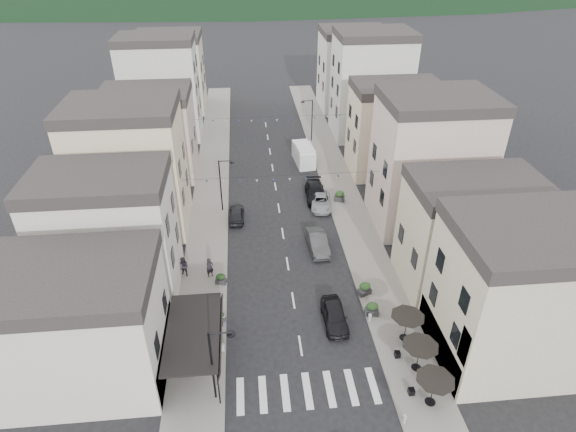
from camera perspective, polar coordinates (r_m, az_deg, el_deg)
name	(u,v)px	position (r m, az deg, el deg)	size (l,w,h in m)	color
ground	(312,417)	(33.20, 2.81, -22.67)	(700.00, 700.00, 0.00)	black
sidewalk_left	(212,185)	(57.82, -9.02, 3.67)	(4.00, 76.00, 0.12)	slate
sidewalk_right	(336,179)	(58.69, 5.77, 4.36)	(4.00, 76.00, 0.12)	slate
boutique_building	(68,331)	(35.40, -24.62, -12.33)	(12.00, 8.00, 8.00)	beige
bistro_building	(517,300)	(36.50, 25.55, -8.99)	(10.00, 8.00, 10.00)	#B4AB8F
boutique_awning	(197,332)	(34.09, -10.77, -13.38)	(3.77, 7.50, 3.28)	black
buildings_row_left	(151,121)	(61.48, -15.93, 10.80)	(10.20, 54.16, 14.00)	beige
buildings_row_right	(388,115)	(61.94, 11.80, 11.69)	(10.20, 54.16, 14.50)	#B4AB8F
cafe_terrace	(420,348)	(34.71, 15.38, -14.90)	(2.50, 8.10, 2.53)	black
streetlamp_left_near	(216,359)	(31.47, -8.55, -16.42)	(1.70, 0.56, 6.00)	black
streetlamp_left_far	(223,180)	(50.73, -7.73, 4.21)	(1.70, 0.56, 6.00)	black
streetlamp_right_far	(310,116)	(67.79, 2.63, 11.73)	(1.70, 0.56, 6.00)	black
bollards	(301,347)	(36.31, 1.59, -15.24)	(11.66, 10.26, 0.60)	gray
bunting_near	(282,179)	(46.34, -0.77, 4.42)	(19.00, 0.28, 0.62)	black
bunting_far	(271,120)	(60.95, -2.08, 11.34)	(19.00, 0.28, 0.62)	black
parked_car_a	(334,315)	(38.29, 5.53, -11.65)	(1.75, 4.34, 1.48)	black
parked_car_b	(318,242)	(45.85, 3.54, -3.11)	(1.63, 4.67, 1.54)	#333436
parked_car_c	(321,202)	(52.62, 3.91, 1.72)	(2.14, 4.65, 1.29)	#979A9F
parked_car_d	(315,192)	(54.14, 3.27, 2.82)	(2.13, 5.25, 1.52)	black
parked_car_e	(236,214)	(50.52, -6.14, 0.25)	(1.59, 3.95, 1.34)	black
delivery_van	(304,154)	(62.16, 1.87, 7.35)	(2.54, 5.38, 2.50)	silver
pedestrian_a	(210,268)	(42.70, -9.25, -6.06)	(0.68, 0.45, 1.87)	black
pedestrian_b	(184,267)	(43.14, -12.25, -5.92)	(0.94, 0.74, 1.94)	#231F29
planter_la	(219,317)	(38.52, -8.13, -11.79)	(1.05, 0.84, 1.03)	#2F2F31
planter_lb	(221,279)	(42.08, -7.97, -7.36)	(1.01, 0.74, 1.02)	#29292B
planter_ra	(372,309)	(39.28, 9.91, -10.78)	(1.16, 0.77, 1.21)	#2C2C2E
planter_rb	(365,289)	(41.03, 9.08, -8.50)	(1.22, 0.95, 1.21)	#2C2C2E
planter_rc	(340,196)	(53.69, 6.13, 2.37)	(1.26, 0.91, 1.27)	#29292B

